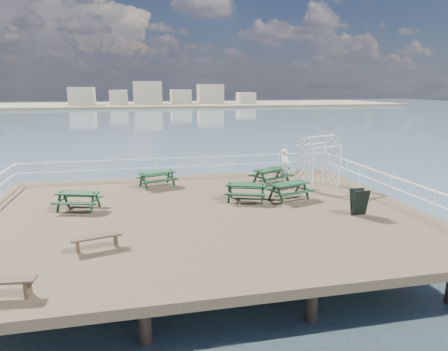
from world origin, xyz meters
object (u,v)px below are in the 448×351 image
picnic_table_a (157,176)px  picnic_table_e (289,187)px  flat_bench_near (97,239)px  person (285,167)px  flat_bench_far (0,284)px  picnic_table_c (271,173)px  trellis_arbor (318,165)px  picnic_table_b (246,189)px  picnic_table_d (78,197)px

picnic_table_a → picnic_table_e: size_ratio=1.01×
flat_bench_near → person: person is taller
picnic_table_e → flat_bench_far: (-10.13, -6.70, -0.20)m
picnic_table_c → flat_bench_near: size_ratio=1.50×
picnic_table_e → person: size_ratio=1.16×
flat_bench_near → trellis_arbor: size_ratio=0.60×
picnic_table_a → flat_bench_near: bearing=-125.2°
picnic_table_b → flat_bench_near: 7.48m
picnic_table_d → picnic_table_c: bearing=32.2°
picnic_table_b → flat_bench_near: (-6.11, -4.32, -0.22)m
picnic_table_a → trellis_arbor: bearing=-32.2°
picnic_table_c → flat_bench_near: bearing=-164.3°
picnic_table_d → picnic_table_e: bearing=14.4°
picnic_table_c → flat_bench_near: (-8.25, -7.05, -0.27)m
picnic_table_e → flat_bench_near: size_ratio=1.34×
trellis_arbor → picnic_table_e: bearing=-163.0°
flat_bench_near → flat_bench_far: 3.30m
picnic_table_e → trellis_arbor: trellis_arbor is taller
person → flat_bench_far: bearing=178.9°
picnic_table_e → person: person is taller
picnic_table_d → flat_bench_near: bearing=-58.8°
picnic_table_e → person: bearing=55.4°
picnic_table_b → flat_bench_far: picnic_table_b is taller
picnic_table_b → trellis_arbor: size_ratio=0.82×
trellis_arbor → picnic_table_b: bearing=178.7°
picnic_table_b → picnic_table_d: size_ratio=1.06×
flat_bench_far → person: person is taller
flat_bench_far → trellis_arbor: 15.02m
picnic_table_d → flat_bench_near: 4.71m
trellis_arbor → picnic_table_a: bearing=144.7°
picnic_table_a → picnic_table_d: bearing=-155.4°
flat_bench_near → trellis_arbor: 11.92m
picnic_table_c → person: 0.79m
picnic_table_b → flat_bench_far: size_ratio=1.29×
picnic_table_a → trellis_arbor: 8.26m
picnic_table_a → picnic_table_b: (3.79, -3.50, -0.01)m
flat_bench_near → trellis_arbor: trellis_arbor is taller
picnic_table_a → picnic_table_b: 5.16m
picnic_table_a → picnic_table_b: picnic_table_a is taller
trellis_arbor → person: size_ratio=1.43×
picnic_table_d → trellis_arbor: (11.46, 1.32, 0.65)m
flat_bench_near → person: bearing=23.3°
picnic_table_b → trellis_arbor: 4.55m
picnic_table_d → picnic_table_e: picnic_table_e is taller
picnic_table_d → trellis_arbor: trellis_arbor is taller
trellis_arbor → person: 1.77m
picnic_table_c → picnic_table_e: (-0.16, -2.96, -0.04)m
picnic_table_d → flat_bench_far: 7.23m
picnic_table_c → flat_bench_far: size_ratio=1.42×
picnic_table_c → flat_bench_far: (-10.29, -9.65, -0.24)m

